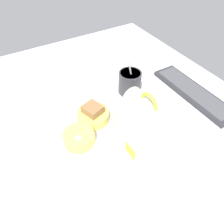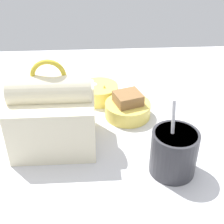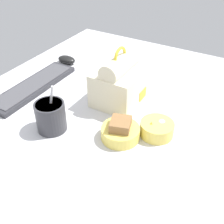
% 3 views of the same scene
% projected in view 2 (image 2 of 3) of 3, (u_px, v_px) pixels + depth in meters
% --- Properties ---
extents(desk_surface, '(1.40, 1.10, 0.02)m').
position_uv_depth(desk_surface, '(114.00, 137.00, 0.77)').
color(desk_surface, silver).
rests_on(desk_surface, ground).
extents(lunch_bag, '(0.18, 0.16, 0.21)m').
position_uv_depth(lunch_bag, '(53.00, 115.00, 0.69)').
color(lunch_bag, '#EFE5C1').
rests_on(lunch_bag, desk_surface).
extents(soup_cup, '(0.09, 0.09, 0.16)m').
position_uv_depth(soup_cup, '(174.00, 152.00, 0.63)').
color(soup_cup, '#333338').
rests_on(soup_cup, desk_surface).
extents(bento_bowl_sandwich, '(0.12, 0.12, 0.07)m').
position_uv_depth(bento_bowl_sandwich, '(128.00, 108.00, 0.82)').
color(bento_bowl_sandwich, '#EFD65B').
rests_on(bento_bowl_sandwich, desk_surface).
extents(bento_bowl_snacks, '(0.11, 0.11, 0.05)m').
position_uv_depth(bento_bowl_snacks, '(100.00, 92.00, 0.89)').
color(bento_bowl_snacks, '#EFD65B').
rests_on(bento_bowl_snacks, desk_surface).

